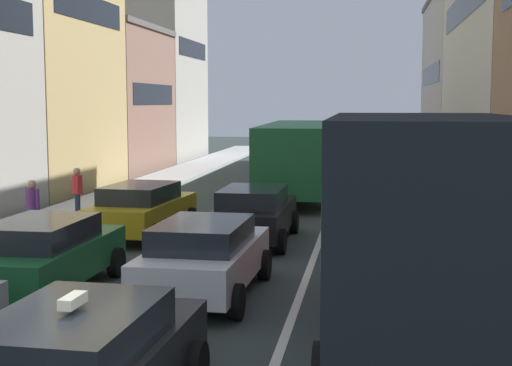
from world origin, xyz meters
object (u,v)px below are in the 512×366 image
(pedestrian_mid_sidewalk, at_px, (77,190))
(pedestrian_far_sidewalk, at_px, (33,206))
(removalist_box_truck, at_px, (418,227))
(sedan_right_lane_behind_truck, at_px, (384,223))
(hatchback_centre_lane_third, at_px, (254,213))
(sedan_centre_lane_second, at_px, (205,256))
(wagon_left_lane_second, at_px, (44,254))
(sedan_left_lane_third, at_px, (142,208))
(bus_mid_queue_primary, at_px, (298,152))

(pedestrian_mid_sidewalk, bearing_deg, pedestrian_far_sidewalk, -112.30)
(removalist_box_truck, xyz_separation_m, sedan_right_lane_behind_truck, (-0.34, 7.28, -1.18))
(hatchback_centre_lane_third, distance_m, sedan_right_lane_behind_truck, 3.60)
(sedan_centre_lane_second, xyz_separation_m, wagon_left_lane_second, (-3.16, -0.30, 0.00))
(removalist_box_truck, distance_m, sedan_centre_lane_second, 4.95)
(sedan_right_lane_behind_truck, bearing_deg, pedestrian_mid_sidewalk, 66.97)
(sedan_right_lane_behind_truck, bearing_deg, hatchback_centre_lane_third, 71.46)
(sedan_left_lane_third, bearing_deg, wagon_left_lane_second, -176.27)
(pedestrian_far_sidewalk, bearing_deg, sedan_right_lane_behind_truck, 111.89)
(removalist_box_truck, height_order, hatchback_centre_lane_third, removalist_box_truck)
(hatchback_centre_lane_third, xyz_separation_m, bus_mid_queue_primary, (0.23, 9.73, 0.96))
(sedan_right_lane_behind_truck, xyz_separation_m, pedestrian_mid_sidewalk, (-9.65, 4.16, 0.15))
(sedan_right_lane_behind_truck, relative_size, bus_mid_queue_primary, 0.41)
(hatchback_centre_lane_third, xyz_separation_m, pedestrian_far_sidewalk, (-5.97, -0.69, 0.15))
(wagon_left_lane_second, height_order, sedan_right_lane_behind_truck, same)
(removalist_box_truck, relative_size, hatchback_centre_lane_third, 1.79)
(wagon_left_lane_second, xyz_separation_m, hatchback_centre_lane_third, (3.24, 5.82, 0.00))
(hatchback_centre_lane_third, height_order, sedan_right_lane_behind_truck, same)
(wagon_left_lane_second, relative_size, sedan_right_lane_behind_truck, 1.00)
(sedan_left_lane_third, bearing_deg, sedan_right_lane_behind_truck, -98.71)
(hatchback_centre_lane_third, height_order, pedestrian_far_sidewalk, pedestrian_far_sidewalk)
(bus_mid_queue_primary, bearing_deg, pedestrian_far_sidewalk, 147.54)
(sedan_left_lane_third, bearing_deg, removalist_box_truck, -137.57)
(wagon_left_lane_second, relative_size, sedan_left_lane_third, 0.98)
(wagon_left_lane_second, relative_size, bus_mid_queue_primary, 0.41)
(sedan_centre_lane_second, bearing_deg, sedan_left_lane_third, 29.64)
(pedestrian_far_sidewalk, bearing_deg, sedan_centre_lane_second, 75.39)
(removalist_box_truck, distance_m, bus_mid_queue_primary, 18.51)
(removalist_box_truck, bearing_deg, pedestrian_mid_sidewalk, 40.49)
(wagon_left_lane_second, bearing_deg, bus_mid_queue_primary, -12.38)
(sedan_left_lane_third, xyz_separation_m, pedestrian_mid_sidewalk, (-3.02, 2.67, 0.15))
(wagon_left_lane_second, bearing_deg, sedan_left_lane_third, -0.03)
(removalist_box_truck, bearing_deg, bus_mid_queue_primary, 10.31)
(sedan_right_lane_behind_truck, xyz_separation_m, bus_mid_queue_primary, (-3.18, 10.89, 0.96))
(hatchback_centre_lane_third, distance_m, bus_mid_queue_primary, 9.78)
(hatchback_centre_lane_third, relative_size, sedan_right_lane_behind_truck, 1.00)
(hatchback_centre_lane_third, height_order, bus_mid_queue_primary, bus_mid_queue_primary)
(wagon_left_lane_second, bearing_deg, sedan_right_lane_behind_truck, -54.79)
(hatchback_centre_lane_third, distance_m, pedestrian_mid_sidewalk, 6.92)
(sedan_left_lane_third, distance_m, sedan_right_lane_behind_truck, 6.79)
(sedan_right_lane_behind_truck, bearing_deg, wagon_left_lane_second, 125.29)
(sedan_right_lane_behind_truck, height_order, bus_mid_queue_primary, bus_mid_queue_primary)
(sedan_centre_lane_second, height_order, hatchback_centre_lane_third, same)
(sedan_left_lane_third, height_order, bus_mid_queue_primary, bus_mid_queue_primary)
(bus_mid_queue_primary, distance_m, pedestrian_mid_sidewalk, 9.37)
(hatchback_centre_lane_third, relative_size, bus_mid_queue_primary, 0.41)
(sedan_left_lane_third, relative_size, bus_mid_queue_primary, 0.42)
(bus_mid_queue_primary, bearing_deg, sedan_centre_lane_second, 177.13)
(sedan_centre_lane_second, height_order, sedan_right_lane_behind_truck, same)
(hatchback_centre_lane_third, height_order, pedestrian_mid_sidewalk, pedestrian_mid_sidewalk)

